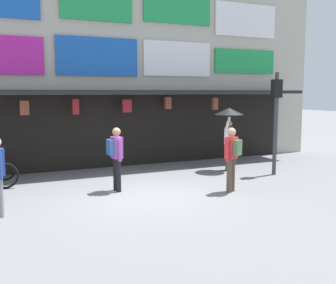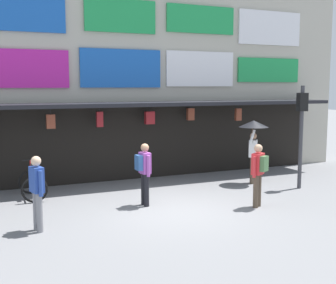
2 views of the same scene
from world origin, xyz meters
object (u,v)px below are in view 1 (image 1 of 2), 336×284
at_px(traffic_light_far, 276,107).
at_px(pedestrian_in_white, 232,155).
at_px(pedestrian_with_umbrella, 229,121).
at_px(pedestrian_in_blue, 116,154).
at_px(bicycle_parked, 4,171).

distance_m(traffic_light_far, pedestrian_in_white, 3.03).
xyz_separation_m(pedestrian_with_umbrella, pedestrian_in_white, (-1.52, -2.49, -0.66)).
bearing_deg(pedestrian_in_blue, traffic_light_far, -0.07).
height_order(pedestrian_in_blue, pedestrian_with_umbrella, pedestrian_with_umbrella).
height_order(bicycle_parked, pedestrian_in_blue, pedestrian_in_blue).
bearing_deg(bicycle_parked, traffic_light_far, -14.64).
relative_size(bicycle_parked, pedestrian_in_blue, 0.70).
distance_m(pedestrian_in_blue, pedestrian_with_umbrella, 4.44).
bearing_deg(traffic_light_far, bicycle_parked, 165.36).
height_order(bicycle_parked, pedestrian_with_umbrella, pedestrian_with_umbrella).
relative_size(pedestrian_in_blue, pedestrian_with_umbrella, 0.81).
height_order(pedestrian_with_umbrella, pedestrian_in_white, pedestrian_with_umbrella).
xyz_separation_m(traffic_light_far, bicycle_parked, (-7.82, 2.04, -1.75)).
bearing_deg(pedestrian_in_white, traffic_light_far, 28.11).
xyz_separation_m(pedestrian_in_blue, pedestrian_with_umbrella, (4.23, 1.17, 0.66)).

